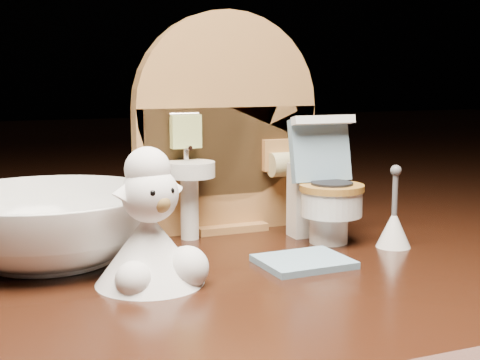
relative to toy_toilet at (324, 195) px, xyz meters
name	(u,v)px	position (x,y,z in m)	size (l,w,h in m)	color
backdrop_panel	(226,136)	(-0.05, 0.05, 0.04)	(0.13, 0.05, 0.15)	#A5713D
toy_toilet	(324,195)	(0.00, 0.00, 0.00)	(0.04, 0.05, 0.08)	white
bath_mat	(304,262)	(-0.04, -0.05, -0.03)	(0.05, 0.04, 0.00)	#6F93AA
toilet_brush	(394,226)	(0.03, -0.03, -0.02)	(0.02, 0.02, 0.05)	white
plush_lamb	(151,236)	(-0.13, -0.05, 0.00)	(0.06, 0.06, 0.07)	white
ceramic_bowl	(49,226)	(-0.17, 0.02, -0.01)	(0.13, 0.13, 0.04)	white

